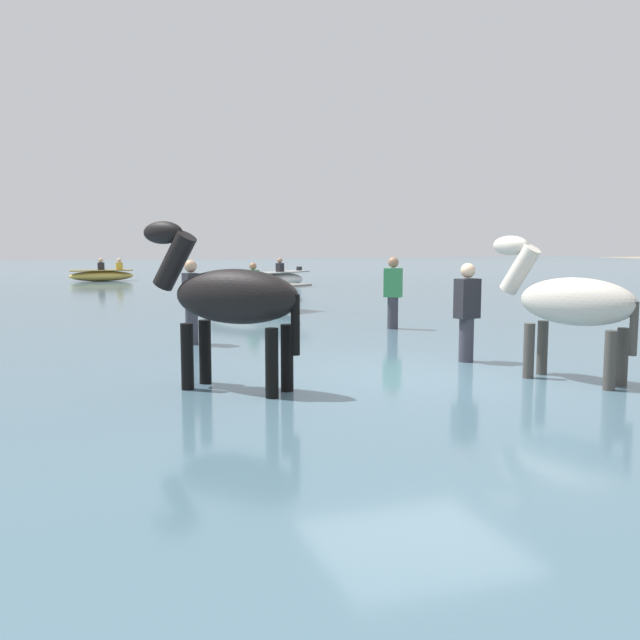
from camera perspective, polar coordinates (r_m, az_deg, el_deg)
name	(u,v)px	position (r m, az deg, el deg)	size (l,w,h in m)	color
ground_plane	(415,397)	(8.80, 7.79, -6.25)	(120.00, 120.00, 0.00)	gray
water_surface	(242,310)	(18.18, -6.37, 0.80)	(90.00, 90.00, 0.28)	#476675
horse_lead_black	(229,301)	(7.73, -7.40, 1.55)	(1.70, 1.58, 2.15)	black
horse_trailing_pinto	(570,305)	(8.67, 19.71, 1.13)	(1.10, 1.77, 1.99)	beige
boat_mid_outer	(102,275)	(29.93, -17.37, 3.52)	(2.58, 0.93, 0.94)	gold
boat_far_inshore	(249,295)	(17.18, -5.84, 2.03)	(2.63, 3.43, 1.12)	#B2AD9E
boat_near_port	(278,280)	(24.56, -3.44, 3.31)	(2.66, 2.31, 1.05)	silver
person_wading_mid	(467,319)	(9.72, 11.88, 0.07)	(0.35, 0.26, 1.63)	#383842
person_onlooker_right	(393,298)	(13.15, 5.97, 1.82)	(0.38, 0.35, 1.63)	#383842
person_wading_close	(191,308)	(11.30, -10.45, 0.98)	(0.25, 0.35, 1.63)	#383842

